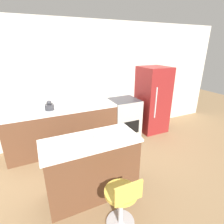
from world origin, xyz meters
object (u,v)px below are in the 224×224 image
object	(u,v)px
oven_range	(124,117)
stool_chair	(122,202)
kettle	(49,106)
refrigerator	(152,100)
mixing_bowl	(77,104)

from	to	relation	value
oven_range	stool_chair	bearing A→B (deg)	-119.02
stool_chair	kettle	world-z (taller)	kettle
oven_range	stool_chair	xyz separation A→B (m)	(-1.16, -2.09, -0.08)
oven_range	refrigerator	xyz separation A→B (m)	(0.79, -0.03, 0.36)
refrigerator	mixing_bowl	xyz separation A→B (m)	(-1.91, 0.04, 0.14)
kettle	mixing_bowl	distance (m)	0.54
refrigerator	mixing_bowl	bearing A→B (deg)	178.91
oven_range	stool_chair	world-z (taller)	oven_range
oven_range	refrigerator	world-z (taller)	refrigerator
refrigerator	stool_chair	bearing A→B (deg)	-133.40
kettle	oven_range	bearing A→B (deg)	-0.14
mixing_bowl	oven_range	bearing A→B (deg)	-0.20
refrigerator	kettle	xyz separation A→B (m)	(-2.45, 0.04, 0.17)
oven_range	mixing_bowl	bearing A→B (deg)	179.80
kettle	mixing_bowl	xyz separation A→B (m)	(0.54, 0.00, -0.03)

